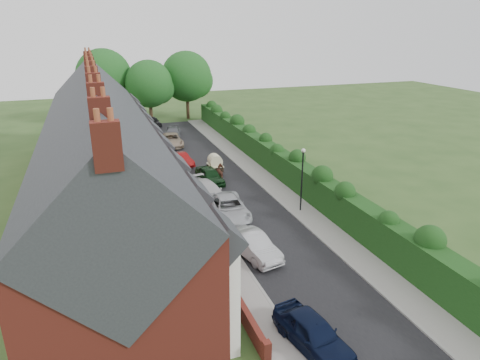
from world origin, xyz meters
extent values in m
plane|color=#2D4C1E|center=(0.00, 0.00, 0.00)|extent=(140.00, 140.00, 0.00)
cube|color=black|center=(-0.50, 11.00, 0.01)|extent=(6.00, 58.00, 0.02)
cube|color=gray|center=(3.60, 11.00, 0.06)|extent=(2.20, 58.00, 0.12)
cube|color=gray|center=(-4.35, 11.00, 0.06)|extent=(1.70, 58.00, 0.12)
cube|color=gray|center=(2.55, 11.00, 0.07)|extent=(0.18, 58.00, 0.13)
cube|color=gray|center=(-3.55, 11.00, 0.07)|extent=(0.18, 58.00, 0.13)
cube|color=#153B12|center=(5.40, 11.00, 1.25)|extent=(1.50, 58.00, 2.50)
cube|color=maroon|center=(-11.00, 10.00, 3.25)|extent=(8.00, 40.00, 6.50)
cube|color=#25272C|center=(-11.00, 10.00, 6.50)|extent=(8.00, 40.20, 8.00)
cube|color=white|center=(-6.65, -8.10, 2.60)|extent=(0.70, 2.40, 5.20)
cube|color=black|center=(-6.28, -8.10, 1.40)|extent=(0.06, 1.80, 1.60)
cube|color=black|center=(-6.28, -8.10, 3.80)|extent=(0.06, 1.80, 1.60)
cube|color=#25272C|center=(-6.80, -8.10, 5.60)|extent=(1.70, 2.60, 1.70)
cube|color=#3F2D2D|center=(-6.96, -6.00, 1.05)|extent=(0.08, 0.90, 2.10)
cube|color=white|center=(-6.95, -6.10, 4.40)|extent=(0.12, 1.20, 1.60)
cube|color=white|center=(-6.65, -3.10, 2.60)|extent=(0.70, 2.40, 5.20)
cube|color=black|center=(-6.28, -3.10, 1.40)|extent=(0.06, 1.80, 1.60)
cube|color=black|center=(-6.28, -3.10, 3.80)|extent=(0.06, 1.80, 1.60)
cube|color=#25272C|center=(-6.80, -3.10, 5.60)|extent=(1.70, 2.60, 1.70)
cube|color=#3F2D2D|center=(-6.96, -1.00, 1.05)|extent=(0.08, 0.90, 2.10)
cube|color=white|center=(-6.95, -1.10, 4.40)|extent=(0.12, 1.20, 1.60)
cube|color=white|center=(-6.65, 1.90, 2.60)|extent=(0.70, 2.40, 5.20)
cube|color=black|center=(-6.28, 1.90, 1.40)|extent=(0.06, 1.80, 1.60)
cube|color=black|center=(-6.28, 1.90, 3.80)|extent=(0.06, 1.80, 1.60)
cube|color=#25272C|center=(-6.80, 1.90, 5.60)|extent=(1.70, 2.60, 1.70)
cube|color=#3F2D2D|center=(-6.96, 4.00, 1.05)|extent=(0.08, 0.90, 2.10)
cube|color=white|center=(-6.95, 3.90, 4.40)|extent=(0.12, 1.20, 1.60)
cube|color=white|center=(-6.65, 6.90, 2.60)|extent=(0.70, 2.40, 5.20)
cube|color=black|center=(-6.28, 6.90, 1.40)|extent=(0.06, 1.80, 1.60)
cube|color=black|center=(-6.28, 6.90, 3.80)|extent=(0.06, 1.80, 1.60)
cube|color=#25272C|center=(-6.80, 6.90, 5.60)|extent=(1.70, 2.60, 1.70)
cube|color=#3F2D2D|center=(-6.96, 9.00, 1.05)|extent=(0.08, 0.90, 2.10)
cube|color=white|center=(-6.95, 8.90, 4.40)|extent=(0.12, 1.20, 1.60)
cube|color=white|center=(-6.65, 11.90, 2.60)|extent=(0.70, 2.40, 5.20)
cube|color=black|center=(-6.28, 11.90, 1.40)|extent=(0.06, 1.80, 1.60)
cube|color=black|center=(-6.28, 11.90, 3.80)|extent=(0.06, 1.80, 1.60)
cube|color=#25272C|center=(-6.80, 11.90, 5.60)|extent=(1.70, 2.60, 1.70)
cube|color=#3F2D2D|center=(-6.96, 14.00, 1.05)|extent=(0.08, 0.90, 2.10)
cube|color=white|center=(-6.95, 13.90, 4.40)|extent=(0.12, 1.20, 1.60)
cube|color=white|center=(-6.65, 16.90, 2.60)|extent=(0.70, 2.40, 5.20)
cube|color=black|center=(-6.28, 16.90, 1.40)|extent=(0.06, 1.80, 1.60)
cube|color=black|center=(-6.28, 16.90, 3.80)|extent=(0.06, 1.80, 1.60)
cube|color=#25272C|center=(-6.80, 16.90, 5.60)|extent=(1.70, 2.60, 1.70)
cube|color=#3F2D2D|center=(-6.96, 19.00, 1.05)|extent=(0.08, 0.90, 2.10)
cube|color=white|center=(-6.95, 18.90, 4.40)|extent=(0.12, 1.20, 1.60)
cube|color=white|center=(-6.65, 21.90, 2.60)|extent=(0.70, 2.40, 5.20)
cube|color=black|center=(-6.28, 21.90, 1.40)|extent=(0.06, 1.80, 1.60)
cube|color=black|center=(-6.28, 21.90, 3.80)|extent=(0.06, 1.80, 1.60)
cube|color=#25272C|center=(-6.80, 21.90, 5.60)|extent=(1.70, 2.60, 1.70)
cube|color=#3F2D2D|center=(-6.96, 24.00, 1.05)|extent=(0.08, 0.90, 2.10)
cube|color=white|center=(-6.95, 23.90, 4.40)|extent=(0.12, 1.20, 1.60)
cube|color=white|center=(-6.65, 26.90, 2.60)|extent=(0.70, 2.40, 5.20)
cube|color=black|center=(-6.28, 26.90, 1.40)|extent=(0.06, 1.80, 1.60)
cube|color=black|center=(-6.28, 26.90, 3.80)|extent=(0.06, 1.80, 1.60)
cube|color=#25272C|center=(-6.80, 26.90, 5.60)|extent=(1.70, 2.60, 1.70)
cube|color=#3F2D2D|center=(-6.96, 29.00, 1.05)|extent=(0.08, 0.90, 2.10)
cube|color=white|center=(-6.95, 28.90, 4.40)|extent=(0.12, 1.20, 1.60)
cube|color=maroon|center=(-11.00, -10.00, 10.30)|extent=(0.90, 0.50, 1.60)
cylinder|color=brown|center=(-11.20, -10.00, 11.25)|extent=(0.20, 0.20, 0.50)
cylinder|color=brown|center=(-10.80, -10.00, 11.25)|extent=(0.20, 0.20, 0.50)
cube|color=maroon|center=(-11.00, -5.00, 10.30)|extent=(0.90, 0.50, 1.60)
cylinder|color=brown|center=(-11.20, -5.00, 11.25)|extent=(0.20, 0.20, 0.50)
cylinder|color=brown|center=(-10.80, -5.00, 11.25)|extent=(0.20, 0.20, 0.50)
cube|color=maroon|center=(-11.00, 0.00, 10.30)|extent=(0.90, 0.50, 1.60)
cylinder|color=brown|center=(-11.20, 0.00, 11.25)|extent=(0.20, 0.20, 0.50)
cylinder|color=brown|center=(-10.80, 0.00, 11.25)|extent=(0.20, 0.20, 0.50)
cube|color=maroon|center=(-11.00, 5.00, 10.30)|extent=(0.90, 0.50, 1.60)
cylinder|color=brown|center=(-11.20, 5.00, 11.25)|extent=(0.20, 0.20, 0.50)
cylinder|color=brown|center=(-10.80, 5.00, 11.25)|extent=(0.20, 0.20, 0.50)
cube|color=maroon|center=(-11.00, 10.00, 10.30)|extent=(0.90, 0.50, 1.60)
cylinder|color=brown|center=(-11.20, 10.00, 11.25)|extent=(0.20, 0.20, 0.50)
cylinder|color=brown|center=(-10.80, 10.00, 11.25)|extent=(0.20, 0.20, 0.50)
cube|color=maroon|center=(-11.00, 15.00, 10.30)|extent=(0.90, 0.50, 1.60)
cylinder|color=brown|center=(-11.20, 15.00, 11.25)|extent=(0.20, 0.20, 0.50)
cylinder|color=brown|center=(-10.80, 15.00, 11.25)|extent=(0.20, 0.20, 0.50)
cube|color=maroon|center=(-11.00, 20.00, 10.30)|extent=(0.90, 0.50, 1.60)
cylinder|color=brown|center=(-11.20, 20.00, 11.25)|extent=(0.20, 0.20, 0.50)
cylinder|color=brown|center=(-10.80, 20.00, 11.25)|extent=(0.20, 0.20, 0.50)
cube|color=maroon|center=(-11.00, 25.00, 10.30)|extent=(0.90, 0.50, 1.60)
cylinder|color=brown|center=(-11.20, 25.00, 11.25)|extent=(0.20, 0.20, 0.50)
cylinder|color=brown|center=(-10.80, 25.00, 11.25)|extent=(0.20, 0.20, 0.50)
cube|color=maroon|center=(-11.00, 30.00, 10.30)|extent=(0.90, 0.50, 1.60)
cylinder|color=brown|center=(-11.20, 30.00, 11.25)|extent=(0.20, 0.20, 0.50)
cylinder|color=brown|center=(-10.80, 30.00, 11.25)|extent=(0.20, 0.20, 0.50)
cube|color=maroon|center=(-5.35, -7.50, 0.45)|extent=(0.30, 4.70, 0.90)
cube|color=maroon|center=(-5.35, -2.50, 0.45)|extent=(0.30, 4.70, 0.90)
cube|color=maroon|center=(-5.35, 2.50, 0.45)|extent=(0.30, 4.70, 0.90)
cube|color=maroon|center=(-5.35, 7.50, 0.45)|extent=(0.30, 4.70, 0.90)
cube|color=maroon|center=(-5.35, 12.50, 0.45)|extent=(0.30, 4.70, 0.90)
cube|color=maroon|center=(-5.35, 17.50, 0.45)|extent=(0.30, 4.70, 0.90)
cube|color=maroon|center=(-5.35, 22.50, 0.45)|extent=(0.30, 4.70, 0.90)
cube|color=maroon|center=(-5.35, 27.50, 0.45)|extent=(0.30, 4.70, 0.90)
cube|color=maroon|center=(-5.35, -10.00, 0.55)|extent=(0.35, 0.35, 1.10)
cube|color=maroon|center=(-5.35, -5.00, 0.55)|extent=(0.35, 0.35, 1.10)
cube|color=maroon|center=(-5.35, 0.00, 0.55)|extent=(0.35, 0.35, 1.10)
cube|color=maroon|center=(-5.35, 5.00, 0.55)|extent=(0.35, 0.35, 1.10)
cube|color=maroon|center=(-5.35, 10.00, 0.55)|extent=(0.35, 0.35, 1.10)
cube|color=maroon|center=(-5.35, 15.00, 0.55)|extent=(0.35, 0.35, 1.10)
cube|color=maroon|center=(-5.35, 20.00, 0.55)|extent=(0.35, 0.35, 1.10)
cube|color=maroon|center=(-5.35, 25.00, 0.55)|extent=(0.35, 0.35, 1.10)
cube|color=maroon|center=(-5.35, 30.00, 0.55)|extent=(0.35, 0.35, 1.10)
cylinder|color=black|center=(3.40, 4.00, 2.40)|extent=(0.12, 0.12, 4.80)
cylinder|color=black|center=(3.40, 4.00, 4.85)|extent=(0.20, 0.20, 0.10)
sphere|color=silver|center=(3.40, 4.00, 5.00)|extent=(0.32, 0.32, 0.32)
cylinder|color=#332316|center=(-3.00, 40.00, 2.38)|extent=(0.50, 0.50, 4.75)
sphere|color=#194B1B|center=(-3.00, 40.00, 5.89)|extent=(6.80, 6.80, 6.80)
sphere|color=#194B1B|center=(-1.64, 40.30, 5.23)|extent=(4.76, 4.76, 4.76)
cylinder|color=#332316|center=(3.00, 42.00, 2.62)|extent=(0.50, 0.50, 5.25)
sphere|color=#194B1B|center=(3.00, 42.00, 6.51)|extent=(7.60, 7.60, 7.60)
sphere|color=#194B1B|center=(4.52, 42.30, 5.78)|extent=(5.32, 5.32, 5.32)
cylinder|color=#332316|center=(-9.00, 43.00, 2.75)|extent=(0.50, 0.50, 5.50)
sphere|color=#194B1B|center=(-9.00, 43.00, 6.82)|extent=(8.00, 8.00, 8.00)
sphere|color=#194B1B|center=(-7.40, 43.30, 6.05)|extent=(5.60, 5.60, 5.60)
imported|color=black|center=(-3.00, -9.80, 0.77)|extent=(2.62, 4.79, 1.54)
imported|color=#A5A6AA|center=(-2.61, -1.22, 0.76)|extent=(2.62, 4.89, 1.53)
imported|color=#B4B7BC|center=(-2.28, 4.85, 0.78)|extent=(3.01, 5.82, 1.57)
imported|color=silver|center=(-3.00, 8.52, 0.80)|extent=(3.31, 5.83, 1.59)
imported|color=black|center=(-1.62, 12.60, 0.74)|extent=(2.19, 4.48, 1.47)
imported|color=maroon|center=(-3.00, 18.83, 0.64)|extent=(2.30, 4.10, 1.28)
imported|color=tan|center=(-2.56, 26.80, 0.74)|extent=(2.55, 5.35, 1.47)
imported|color=#585A60|center=(-1.60, 30.63, 0.69)|extent=(2.83, 5.02, 1.37)
imported|color=black|center=(-3.00, 38.46, 0.67)|extent=(2.30, 4.14, 1.33)
imported|color=#4A271B|center=(-0.52, 12.55, 0.80)|extent=(0.91, 1.92, 1.60)
cube|color=black|center=(-0.52, 14.58, 0.82)|extent=(1.15, 1.92, 0.48)
cylinder|color=beige|center=(-0.52, 14.58, 1.49)|extent=(1.25, 1.20, 1.25)
cube|color=beige|center=(-0.52, 14.58, 1.06)|extent=(1.27, 1.97, 0.04)
cylinder|color=black|center=(-1.15, 15.15, 0.43)|extent=(0.08, 0.86, 0.86)
cylinder|color=black|center=(0.10, 15.15, 0.43)|extent=(0.08, 0.86, 0.86)
cylinder|color=black|center=(-0.86, 13.52, 0.86)|extent=(0.06, 1.73, 0.06)
cylinder|color=black|center=(-0.19, 13.52, 0.86)|extent=(0.06, 1.73, 0.06)
camera|label=1|loc=(-11.35, -23.62, 13.88)|focal=32.00mm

